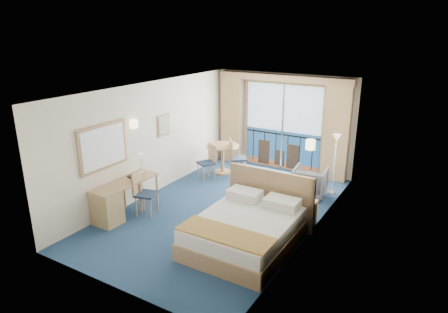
% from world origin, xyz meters
% --- Properties ---
extents(floor, '(6.50, 6.50, 0.00)m').
position_xyz_m(floor, '(0.00, 0.00, 0.00)').
color(floor, navy).
rests_on(floor, ground).
extents(room_walls, '(4.04, 6.54, 2.72)m').
position_xyz_m(room_walls, '(0.00, 0.00, 1.78)').
color(room_walls, '#EEE6CE').
rests_on(room_walls, ground).
extents(balcony_door, '(2.36, 0.03, 2.52)m').
position_xyz_m(balcony_door, '(-0.01, 3.22, 1.14)').
color(balcony_door, navy).
rests_on(balcony_door, room_walls).
extents(curtain_left, '(0.65, 0.22, 2.55)m').
position_xyz_m(curtain_left, '(-1.55, 3.07, 1.28)').
color(curtain_left, tan).
rests_on(curtain_left, room_walls).
extents(curtain_right, '(0.65, 0.22, 2.55)m').
position_xyz_m(curtain_right, '(1.55, 3.07, 1.28)').
color(curtain_right, tan).
rests_on(curtain_right, room_walls).
extents(pelmet, '(3.80, 0.25, 0.18)m').
position_xyz_m(pelmet, '(0.00, 3.10, 2.58)').
color(pelmet, tan).
rests_on(pelmet, room_walls).
extents(mirror, '(0.05, 1.25, 0.95)m').
position_xyz_m(mirror, '(-1.97, -1.50, 1.55)').
color(mirror, tan).
rests_on(mirror, room_walls).
extents(wall_print, '(0.04, 0.42, 0.52)m').
position_xyz_m(wall_print, '(-1.97, 0.45, 1.60)').
color(wall_print, tan).
rests_on(wall_print, room_walls).
extents(sconce_left, '(0.18, 0.18, 0.18)m').
position_xyz_m(sconce_left, '(-1.94, -0.60, 1.85)').
color(sconce_left, beige).
rests_on(sconce_left, room_walls).
extents(sconce_right, '(0.18, 0.18, 0.18)m').
position_xyz_m(sconce_right, '(1.94, -0.15, 1.85)').
color(sconce_right, beige).
rests_on(sconce_right, room_walls).
extents(bed, '(1.85, 2.20, 1.16)m').
position_xyz_m(bed, '(1.13, -1.05, 0.33)').
color(bed, tan).
rests_on(bed, ground).
extents(nightstand, '(0.40, 0.38, 0.52)m').
position_xyz_m(nightstand, '(1.78, 0.29, 0.26)').
color(nightstand, tan).
rests_on(nightstand, ground).
extents(phone, '(0.19, 0.15, 0.09)m').
position_xyz_m(phone, '(1.78, 0.31, 0.57)').
color(phone, silver).
rests_on(phone, nightstand).
extents(armchair, '(0.84, 0.86, 0.71)m').
position_xyz_m(armchair, '(1.36, 1.75, 0.35)').
color(armchair, '#464955').
rests_on(armchair, ground).
extents(floor_lamp, '(0.21, 0.21, 1.49)m').
position_xyz_m(floor_lamp, '(1.80, 2.19, 1.13)').
color(floor_lamp, silver).
rests_on(floor_lamp, ground).
extents(desk, '(0.54, 1.58, 0.74)m').
position_xyz_m(desk, '(-1.72, -1.66, 0.41)').
color(desk, tan).
rests_on(desk, ground).
extents(desk_chair, '(0.52, 0.52, 0.98)m').
position_xyz_m(desk_chair, '(-1.40, -1.05, 0.55)').
color(desk_chair, '#1E2D48').
rests_on(desk_chair, ground).
extents(folder, '(0.35, 0.30, 0.03)m').
position_xyz_m(folder, '(-1.72, -0.94, 0.76)').
color(folder, black).
rests_on(folder, desk).
extents(desk_lamp, '(0.12, 0.12, 0.46)m').
position_xyz_m(desk_lamp, '(-1.73, -0.68, 1.09)').
color(desk_lamp, silver).
rests_on(desk_lamp, desk).
extents(round_table, '(0.89, 0.89, 0.80)m').
position_xyz_m(round_table, '(-1.26, 2.04, 0.61)').
color(round_table, tan).
rests_on(round_table, ground).
extents(table_chair_a, '(0.62, 0.62, 1.02)m').
position_xyz_m(table_chair_a, '(-0.84, 2.01, 0.57)').
color(table_chair_a, '#1E2D48').
rests_on(table_chair_a, ground).
extents(table_chair_b, '(0.55, 0.56, 0.94)m').
position_xyz_m(table_chair_b, '(-1.33, 1.46, 0.53)').
color(table_chair_b, '#1E2D48').
rests_on(table_chair_b, ground).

